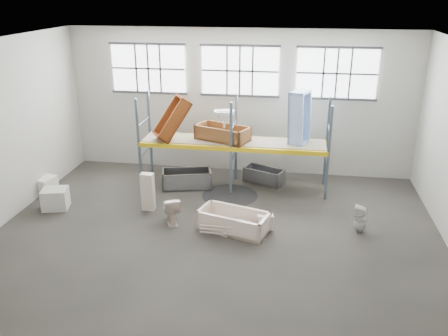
% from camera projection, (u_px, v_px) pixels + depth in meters
% --- Properties ---
extents(floor, '(12.00, 10.00, 0.10)m').
position_uv_depth(floor, '(215.00, 238.00, 12.54)').
color(floor, '#48453E').
rests_on(floor, ground).
extents(ceiling, '(12.00, 10.00, 0.10)m').
position_uv_depth(ceiling, '(214.00, 43.00, 10.70)').
color(ceiling, silver).
rests_on(ceiling, ground).
extents(wall_back, '(12.00, 0.10, 5.00)m').
position_uv_depth(wall_back, '(240.00, 102.00, 16.27)').
color(wall_back, '#B4B3A7').
rests_on(wall_back, ground).
extents(wall_front, '(12.00, 0.10, 5.00)m').
position_uv_depth(wall_front, '(156.00, 256.00, 6.97)').
color(wall_front, '#B5B4A6').
rests_on(wall_front, ground).
extents(window_left, '(2.60, 0.04, 1.60)m').
position_uv_depth(window_left, '(148.00, 68.00, 16.24)').
color(window_left, white).
rests_on(window_left, wall_back).
extents(window_mid, '(2.60, 0.04, 1.60)m').
position_uv_depth(window_mid, '(240.00, 71.00, 15.77)').
color(window_mid, white).
rests_on(window_mid, wall_back).
extents(window_right, '(2.60, 0.04, 1.60)m').
position_uv_depth(window_right, '(337.00, 73.00, 15.31)').
color(window_right, white).
rests_on(window_right, wall_back).
extents(rack_upright_la, '(0.08, 0.08, 3.00)m').
position_uv_depth(rack_upright_la, '(139.00, 144.00, 15.09)').
color(rack_upright_la, slate).
rests_on(rack_upright_la, floor).
extents(rack_upright_lb, '(0.08, 0.08, 3.00)m').
position_uv_depth(rack_upright_lb, '(150.00, 134.00, 16.19)').
color(rack_upright_lb, slate).
rests_on(rack_upright_lb, floor).
extents(rack_upright_ma, '(0.08, 0.08, 3.00)m').
position_uv_depth(rack_upright_ma, '(231.00, 149.00, 14.65)').
color(rack_upright_ma, slate).
rests_on(rack_upright_ma, floor).
extents(rack_upright_mb, '(0.08, 0.08, 3.00)m').
position_uv_depth(rack_upright_mb, '(236.00, 138.00, 15.76)').
color(rack_upright_mb, slate).
rests_on(rack_upright_mb, floor).
extents(rack_upright_ra, '(0.08, 0.08, 3.00)m').
position_uv_depth(rack_upright_ra, '(329.00, 154.00, 14.22)').
color(rack_upright_ra, slate).
rests_on(rack_upright_ra, floor).
extents(rack_upright_rb, '(0.08, 0.08, 3.00)m').
position_uv_depth(rack_upright_rb, '(327.00, 142.00, 15.32)').
color(rack_upright_rb, slate).
rests_on(rack_upright_rb, floor).
extents(rack_beam_front, '(6.00, 0.10, 0.14)m').
position_uv_depth(rack_beam_front, '(231.00, 149.00, 14.65)').
color(rack_beam_front, yellow).
rests_on(rack_beam_front, floor).
extents(rack_beam_back, '(6.00, 0.10, 0.14)m').
position_uv_depth(rack_beam_back, '(236.00, 138.00, 15.76)').
color(rack_beam_back, yellow).
rests_on(rack_beam_back, floor).
extents(shelf_deck, '(5.90, 1.10, 0.03)m').
position_uv_depth(shelf_deck, '(234.00, 141.00, 15.18)').
color(shelf_deck, gray).
rests_on(shelf_deck, floor).
extents(wet_patch, '(1.80, 1.80, 0.00)m').
position_uv_depth(wet_patch, '(230.00, 195.00, 15.01)').
color(wet_patch, black).
rests_on(wet_patch, floor).
extents(bathtub_beige, '(2.06, 1.38, 0.56)m').
position_uv_depth(bathtub_beige, '(233.00, 221.00, 12.77)').
color(bathtub_beige, beige).
rests_on(bathtub_beige, floor).
extents(cistern_spare, '(0.47, 0.29, 0.42)m').
position_uv_depth(cistern_spare, '(265.00, 222.00, 12.70)').
color(cistern_spare, beige).
rests_on(cistern_spare, bathtub_beige).
extents(sink_in_tub, '(0.60, 0.60, 0.16)m').
position_uv_depth(sink_in_tub, '(243.00, 225.00, 12.82)').
color(sink_in_tub, beige).
rests_on(sink_in_tub, bathtub_beige).
extents(toilet_beige, '(0.73, 0.90, 0.80)m').
position_uv_depth(toilet_beige, '(171.00, 209.00, 13.16)').
color(toilet_beige, '#F2D9CC').
rests_on(toilet_beige, floor).
extents(cistern_tall, '(0.38, 0.26, 1.15)m').
position_uv_depth(cistern_tall, '(148.00, 192.00, 13.86)').
color(cistern_tall, beige).
rests_on(cistern_tall, floor).
extents(toilet_white, '(0.41, 0.41, 0.76)m').
position_uv_depth(toilet_white, '(361.00, 219.00, 12.65)').
color(toilet_white, silver).
rests_on(toilet_white, floor).
extents(steel_tub_left, '(1.74, 1.13, 0.59)m').
position_uv_depth(steel_tub_left, '(187.00, 179.00, 15.52)').
color(steel_tub_left, '#94969C').
rests_on(steel_tub_left, floor).
extents(steel_tub_right, '(1.47, 1.10, 0.49)m').
position_uv_depth(steel_tub_right, '(264.00, 175.00, 15.96)').
color(steel_tub_right, '#999BA0').
rests_on(steel_tub_right, floor).
extents(rust_tub_flat, '(1.90, 1.39, 0.48)m').
position_uv_depth(rust_tub_flat, '(223.00, 133.00, 15.16)').
color(rust_tub_flat, brown).
rests_on(rust_tub_flat, shelf_deck).
extents(rust_tub_tilted, '(1.40, 1.22, 1.47)m').
position_uv_depth(rust_tub_tilted, '(172.00, 119.00, 15.02)').
color(rust_tub_tilted, '#893409').
rests_on(rust_tub_tilted, shelf_deck).
extents(sink_on_shelf, '(0.77, 0.68, 0.58)m').
position_uv_depth(sink_on_shelf, '(224.00, 127.00, 14.86)').
color(sink_on_shelf, silver).
rests_on(sink_on_shelf, rust_tub_flat).
extents(blue_tub_upright, '(0.78, 0.94, 1.73)m').
position_uv_depth(blue_tub_upright, '(299.00, 118.00, 14.71)').
color(blue_tub_upright, '#9ABEF6').
rests_on(blue_tub_upright, shelf_deck).
extents(bucket, '(0.35, 0.35, 0.33)m').
position_uv_depth(bucket, '(226.00, 230.00, 12.56)').
color(bucket, silver).
rests_on(bucket, floor).
extents(carton_near, '(0.85, 0.78, 0.62)m').
position_uv_depth(carton_near, '(55.00, 199.00, 14.04)').
color(carton_near, beige).
rests_on(carton_near, floor).
extents(carton_far, '(0.77, 0.77, 0.54)m').
position_uv_depth(carton_far, '(44.00, 185.00, 15.11)').
color(carton_far, white).
rests_on(carton_far, floor).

